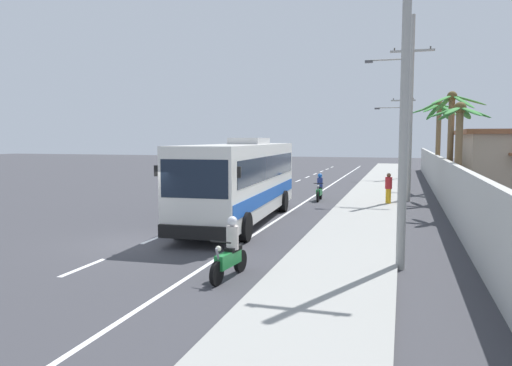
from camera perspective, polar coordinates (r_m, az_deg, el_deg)
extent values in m
plane|color=#3A3A3F|center=(17.32, -12.98, -6.86)|extent=(160.00, 160.00, 0.00)
cube|color=#999993|center=(24.99, 12.81, -2.99)|extent=(3.20, 90.00, 0.14)
cube|color=white|center=(14.60, -19.54, -9.28)|extent=(0.16, 2.00, 0.01)
cube|color=white|center=(18.04, -11.65, -6.34)|extent=(0.16, 2.00, 0.01)
cube|color=white|center=(21.73, -6.41, -4.30)|extent=(0.16, 2.00, 0.01)
cube|color=white|center=(25.56, -2.73, -2.83)|extent=(0.16, 2.00, 0.01)
cube|color=white|center=(29.49, -0.03, -1.75)|extent=(0.16, 2.00, 0.01)
cube|color=white|center=(33.48, 2.03, -0.92)|extent=(0.16, 2.00, 0.01)
cube|color=white|center=(37.50, 3.65, -0.26)|extent=(0.16, 2.00, 0.01)
cube|color=white|center=(41.56, 4.95, 0.26)|extent=(0.16, 2.00, 0.01)
cube|color=white|center=(45.63, 6.02, 0.70)|extent=(0.16, 2.00, 0.01)
cube|color=white|center=(49.72, 6.92, 1.06)|extent=(0.16, 2.00, 0.01)
cube|color=white|center=(53.82, 7.68, 1.37)|extent=(0.16, 2.00, 0.01)
cube|color=white|center=(57.93, 8.33, 1.63)|extent=(0.16, 2.00, 0.01)
cube|color=white|center=(62.05, 8.90, 1.86)|extent=(0.16, 2.00, 0.01)
cube|color=white|center=(30.36, 6.68, -1.58)|extent=(0.14, 70.00, 0.01)
cube|color=#B2B2AD|center=(28.86, 20.96, 0.23)|extent=(0.24, 60.00, 2.50)
cube|color=silver|center=(20.89, -1.74, 0.50)|extent=(3.03, 11.23, 2.95)
cube|color=#192333|center=(21.04, -1.60, 1.94)|extent=(3.01, 10.35, 0.94)
cube|color=#192333|center=(15.62, -7.21, 0.49)|extent=(2.28, 0.21, 1.24)
cube|color=blue|center=(20.95, -1.73, -1.31)|extent=(3.05, 11.01, 0.53)
cube|color=black|center=(15.77, -7.26, -5.77)|extent=(2.44, 0.28, 0.44)
cube|color=#B7B7B7|center=(22.16, -0.78, 4.95)|extent=(1.48, 2.51, 0.28)
cube|color=black|center=(15.35, -1.99, 1.27)|extent=(0.12, 0.09, 0.36)
cube|color=black|center=(16.36, -11.60, 1.41)|extent=(0.12, 0.09, 0.36)
cylinder|color=black|center=(17.02, -1.32, -5.15)|extent=(0.37, 1.05, 1.04)
cylinder|color=black|center=(17.80, -8.92, -4.75)|extent=(0.37, 1.05, 1.04)
cylinder|color=black|center=(23.99, 3.22, -2.12)|extent=(0.37, 1.05, 1.04)
cylinder|color=black|center=(24.55, -2.36, -1.95)|extent=(0.37, 1.05, 1.04)
cylinder|color=black|center=(27.75, 7.24, -1.62)|extent=(0.12, 0.60, 0.60)
cylinder|color=black|center=(29.09, 7.58, -1.30)|extent=(0.14, 0.60, 0.60)
cube|color=#1E7F38|center=(28.34, 7.41, -1.03)|extent=(0.28, 1.11, 0.36)
cube|color=black|center=(28.62, 7.49, -0.56)|extent=(0.26, 0.61, 0.12)
cylinder|color=gray|center=(27.83, 7.28, -0.97)|extent=(0.07, 0.32, 0.67)
cylinder|color=black|center=(27.89, 7.32, -0.05)|extent=(0.56, 0.06, 0.04)
sphere|color=#EAEACC|center=(27.78, 7.28, -0.36)|extent=(0.14, 0.14, 0.14)
cylinder|color=navy|center=(28.54, 7.48, 0.01)|extent=(0.32, 0.32, 0.59)
sphere|color=blue|center=(28.50, 7.49, 0.86)|extent=(0.26, 0.26, 0.26)
cylinder|color=black|center=(12.12, -4.61, -10.52)|extent=(0.17, 0.61, 0.60)
cylinder|color=black|center=(13.30, -1.85, -9.08)|extent=(0.19, 0.61, 0.60)
cube|color=#1E7F38|center=(12.60, -3.27, -8.86)|extent=(0.36, 1.12, 0.36)
cube|color=black|center=(12.82, -2.67, -7.70)|extent=(0.31, 0.62, 0.12)
cylinder|color=gray|center=(12.15, -4.36, -9.02)|extent=(0.10, 0.32, 0.67)
cylinder|color=black|center=(12.13, -4.15, -6.90)|extent=(0.56, 0.10, 0.04)
sphere|color=#EAEACC|center=(12.06, -4.41, -7.66)|extent=(0.14, 0.14, 0.14)
cylinder|color=beige|center=(12.71, -2.78, -6.41)|extent=(0.32, 0.32, 0.61)
sphere|color=white|center=(12.63, -2.79, -4.47)|extent=(0.26, 0.26, 0.26)
cylinder|color=gold|center=(26.88, 15.21, -1.48)|extent=(0.28, 0.28, 0.78)
cylinder|color=red|center=(26.81, 15.25, 0.01)|extent=(0.36, 0.36, 0.62)
sphere|color=brown|center=(26.77, 15.27, 0.89)|extent=(0.22, 0.22, 0.22)
cylinder|color=#9E9E99|center=(13.77, 17.00, 9.63)|extent=(0.24, 0.24, 9.39)
cylinder|color=#9E9E99|center=(28.95, 17.63, 8.19)|extent=(0.24, 0.24, 10.41)
cube|color=#9E9E99|center=(29.31, 17.81, 14.51)|extent=(2.39, 0.12, 0.12)
cylinder|color=#4C4742|center=(29.34, 15.89, 14.79)|extent=(0.08, 0.08, 0.16)
cylinder|color=#4C4742|center=(29.36, 19.74, 14.67)|extent=(0.08, 0.08, 0.16)
cylinder|color=#9E9E99|center=(29.25, 15.42, 13.74)|extent=(2.34, 0.09, 0.09)
cube|color=#4C4C51|center=(29.30, 13.06, 13.65)|extent=(0.44, 0.24, 0.14)
cylinder|color=#9E9E99|center=(44.09, 16.74, 5.59)|extent=(0.24, 0.24, 8.06)
cube|color=#9E9E99|center=(44.21, 16.83, 9.23)|extent=(2.03, 0.12, 0.12)
cylinder|color=#4C4742|center=(44.23, 15.77, 9.41)|extent=(0.08, 0.08, 0.16)
cylinder|color=#4C4742|center=(44.23, 17.90, 9.35)|extent=(0.08, 0.08, 0.16)
cylinder|color=#9E9E99|center=(44.19, 15.40, 8.49)|extent=(2.16, 0.09, 0.09)
cube|color=#4C4C51|center=(44.23, 13.98, 8.45)|extent=(0.44, 0.24, 0.14)
cylinder|color=brown|center=(34.99, 20.50, 3.74)|extent=(0.32, 0.32, 5.76)
ellipsoid|color=#337F33|center=(35.01, 22.12, 8.10)|extent=(1.86, 0.56, 0.69)
ellipsoid|color=#337F33|center=(35.78, 21.13, 7.75)|extent=(1.07, 1.67, 1.07)
ellipsoid|color=#337F33|center=(35.73, 19.98, 7.78)|extent=(1.06, 1.66, 1.08)
ellipsoid|color=#337F33|center=(35.05, 19.16, 8.19)|extent=(1.85, 0.47, 0.69)
ellipsoid|color=#337F33|center=(34.29, 19.82, 8.24)|extent=(1.38, 1.69, 0.70)
ellipsoid|color=#337F33|center=(34.41, 21.58, 7.95)|extent=(1.36, 1.59, 0.96)
sphere|color=brown|center=(35.05, 20.65, 8.54)|extent=(0.56, 0.56, 0.56)
cylinder|color=brown|center=(24.30, 22.55, 2.17)|extent=(0.32, 0.32, 4.92)
ellipsoid|color=#3D893D|center=(24.40, 24.29, 7.54)|extent=(1.38, 0.41, 0.62)
ellipsoid|color=#3D893D|center=(24.92, 23.25, 7.52)|extent=(0.91, 1.39, 0.62)
ellipsoid|color=#3D893D|center=(24.76, 21.64, 7.54)|extent=(1.15, 1.27, 0.66)
ellipsoid|color=#3D893D|center=(24.22, 21.15, 7.73)|extent=(1.40, 0.41, 0.57)
ellipsoid|color=#3D893D|center=(23.69, 22.02, 7.85)|extent=(1.04, 1.38, 0.50)
ellipsoid|color=#3D893D|center=(23.81, 23.83, 7.68)|extent=(1.11, 1.33, 0.58)
sphere|color=brown|center=(24.31, 22.76, 8.09)|extent=(0.56, 0.56, 0.56)
cylinder|color=brown|center=(30.23, 21.76, 3.69)|extent=(0.34, 0.34, 5.94)
ellipsoid|color=#3D893D|center=(30.47, 23.68, 8.86)|extent=(1.92, 0.51, 0.70)
ellipsoid|color=#3D893D|center=(31.08, 22.93, 8.86)|extent=(1.49, 1.70, 0.66)
ellipsoid|color=#3D893D|center=(31.05, 21.08, 8.64)|extent=(1.12, 1.79, 0.95)
ellipsoid|color=#3D893D|center=(30.12, 20.29, 8.76)|extent=(1.83, 0.58, 0.97)
ellipsoid|color=#3D893D|center=(29.53, 20.93, 9.10)|extent=(1.47, 1.71, 0.69)
ellipsoid|color=#3D893D|center=(29.63, 23.04, 8.76)|extent=(1.34, 1.69, 0.95)
sphere|color=brown|center=(30.32, 21.95, 9.41)|extent=(0.56, 0.56, 0.56)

